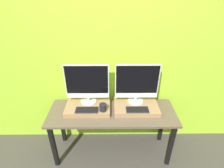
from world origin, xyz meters
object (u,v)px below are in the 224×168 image
Objects in this scene: monitor_left at (87,83)px; mug at (103,107)px; keyboard_right at (137,110)px; keyboard_left at (87,110)px; monitor_right at (137,83)px.

mug is (0.20, -0.19, -0.23)m from monitor_left.
keyboard_right is at bearing 0.00° from mug.
keyboard_left is at bearing 180.00° from keyboard_right.
mug is 0.52m from monitor_right.
mug is (0.20, 0.00, 0.04)m from keyboard_left.
keyboard_right is at bearing -16.98° from monitor_left.
keyboard_right is (0.62, 0.00, 0.00)m from keyboard_left.
monitor_right is at bearing 24.18° from mug.
keyboard_left is (0.00, -0.19, -0.27)m from monitor_left.
mug is at bearing -43.66° from monitor_left.
monitor_left is at bearing 163.02° from keyboard_right.
mug reaches higher than keyboard_left.
keyboard_left is 0.70m from monitor_right.
mug is at bearing 0.00° from keyboard_left.
monitor_left is 1.95× the size of keyboard_right.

